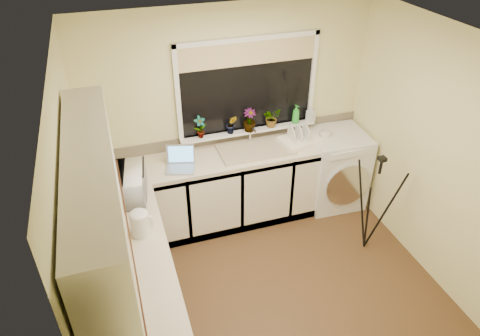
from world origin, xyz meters
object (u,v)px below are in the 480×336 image
kettle (140,224)px  plant_c (249,120)px  plant_a (200,127)px  soap_bottle_green (296,114)px  plant_b (232,124)px  soap_bottle_clear (311,113)px  washing_machine (334,168)px  cup_back (325,135)px  tripod (373,205)px  plant_d (271,118)px  laptop (180,162)px  steel_jar (134,297)px  microwave (127,184)px  cup_left (136,320)px  dish_rack (300,141)px

kettle → plant_c: 1.84m
plant_a → soap_bottle_green: size_ratio=1.15×
plant_b → soap_bottle_clear: 0.98m
washing_machine → cup_back: cup_back is taller
plant_c → soap_bottle_clear: (0.77, 0.01, -0.04)m
soap_bottle_green → soap_bottle_clear: 0.19m
kettle → tripod: tripod is taller
plant_d → kettle: bearing=-143.9°
plant_c → soap_bottle_green: plant_c is taller
washing_machine → tripod: 0.91m
laptop → steel_jar: laptop is taller
plant_b → microwave: bearing=-152.8°
soap_bottle_clear → steel_jar: bearing=-140.2°
plant_c → cup_left: (-1.54, -2.10, -0.24)m
kettle → steel_jar: (-0.14, -0.72, -0.06)m
tripod → soap_bottle_clear: bearing=119.3°
steel_jar → microwave: bearing=85.5°
laptop → cup_left: laptop is taller
kettle → soap_bottle_green: soap_bottle_green is taller
cup_left → dish_rack: bearing=42.2°
washing_machine → plant_d: plant_d is taller
washing_machine → dish_rack: 0.67m
washing_machine → soap_bottle_clear: bearing=139.2°
tripod → plant_c: plant_c is taller
cup_back → plant_a: bearing=171.2°
soap_bottle_clear → plant_b: bearing=-179.8°
dish_rack → soap_bottle_clear: (0.23, 0.22, 0.21)m
microwave → plant_a: 1.09m
laptop → plant_b: plant_b is taller
dish_rack → tripod: 1.08m
dish_rack → soap_bottle_clear: bearing=31.6°
plant_d → microwave: bearing=-159.3°
tripod → plant_a: bearing=162.2°
washing_machine → soap_bottle_clear: (-0.26, 0.25, 0.67)m
steel_jar → microwave: microwave is taller
microwave → soap_bottle_green: size_ratio=2.26×
dish_rack → plant_b: 0.81m
microwave → soap_bottle_clear: (2.20, 0.63, 0.10)m
washing_machine → tripod: bearing=-90.0°
kettle → plant_a: size_ratio=0.83×
washing_machine → soap_bottle_clear: soap_bottle_clear is taller
steel_jar → plant_c: size_ratio=0.37×
washing_machine → cup_left: cup_left is taller
tripod → laptop: bearing=173.6°
plant_b → plant_c: size_ratio=0.83×
laptop → plant_a: 0.46m
kettle → tripod: (2.37, 0.06, -0.42)m
plant_a → soap_bottle_green: plant_a is taller
steel_jar → cup_back: size_ratio=0.72×
microwave → cup_left: microwave is taller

